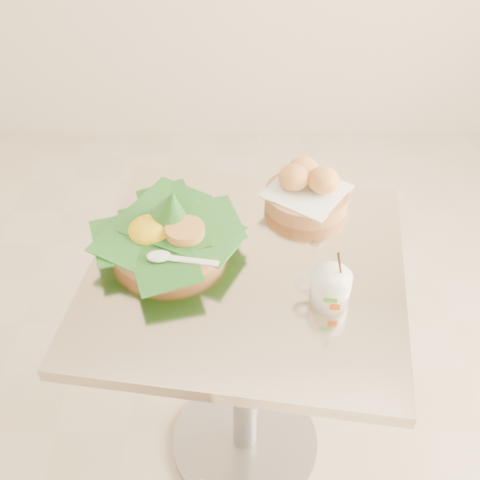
{
  "coord_description": "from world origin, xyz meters",
  "views": [
    {
      "loc": [
        0.12,
        -1.02,
        1.68
      ],
      "look_at": [
        0.13,
        -0.03,
        0.82
      ],
      "focal_mm": 45.0,
      "sensor_mm": 36.0,
      "label": 1
    }
  ],
  "objects_px": {
    "rice_basket": "(168,231)",
    "cafe_table": "(246,329)",
    "coffee_mug": "(329,287)",
    "bread_basket": "(307,189)"
  },
  "relations": [
    {
      "from": "coffee_mug",
      "to": "cafe_table",
      "type": "bearing_deg",
      "value": 147.05
    },
    {
      "from": "rice_basket",
      "to": "bread_basket",
      "type": "distance_m",
      "value": 0.37
    },
    {
      "from": "cafe_table",
      "to": "coffee_mug",
      "type": "relative_size",
      "value": 5.48
    },
    {
      "from": "rice_basket",
      "to": "coffee_mug",
      "type": "relative_size",
      "value": 2.31
    },
    {
      "from": "rice_basket",
      "to": "coffee_mug",
      "type": "height_order",
      "value": "rice_basket"
    },
    {
      "from": "cafe_table",
      "to": "bread_basket",
      "type": "distance_m",
      "value": 0.38
    },
    {
      "from": "rice_basket",
      "to": "bread_basket",
      "type": "bearing_deg",
      "value": 25.94
    },
    {
      "from": "rice_basket",
      "to": "cafe_table",
      "type": "bearing_deg",
      "value": -20.08
    },
    {
      "from": "bread_basket",
      "to": "coffee_mug",
      "type": "relative_size",
      "value": 1.69
    },
    {
      "from": "cafe_table",
      "to": "rice_basket",
      "type": "relative_size",
      "value": 2.37
    }
  ]
}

